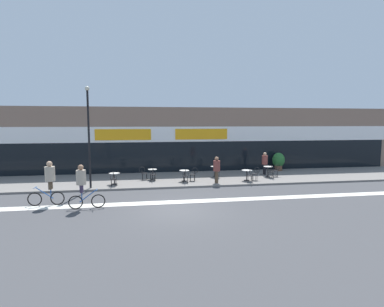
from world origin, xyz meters
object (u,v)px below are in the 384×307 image
(bistro_table_2, at_px, (184,173))
(lamp_post, at_px, (89,131))
(cafe_chair_1_near, at_px, (153,174))
(cafe_chair_0_near, at_px, (113,178))
(cafe_chair_2_side, at_px, (194,173))
(cafe_chair_4_near, at_px, (250,175))
(bistro_table_0, at_px, (114,176))
(bistro_table_1, at_px, (153,172))
(cafe_chair_1_side, at_px, (143,172))
(cafe_chair_4_side, at_px, (256,173))
(pedestrian_far_end, at_px, (265,161))
(cafe_chair_2_near, at_px, (186,175))
(cafe_chair_3_near, at_px, (217,171))
(bistro_table_5, at_px, (268,169))
(cafe_chair_5_near, at_px, (272,171))
(bistro_table_3, at_px, (215,169))
(pedestrian_near_end, at_px, (217,167))
(cafe_chair_5_side, at_px, (276,170))
(cyclist_1, at_px, (82,183))
(cyclist_0, at_px, (49,179))
(bistro_table_4, at_px, (247,173))
(planter_pot, at_px, (278,161))

(bistro_table_2, relative_size, lamp_post, 0.12)
(cafe_chair_1_near, bearing_deg, cafe_chair_0_near, 111.40)
(cafe_chair_2_side, relative_size, cafe_chair_4_near, 1.00)
(bistro_table_0, xyz_separation_m, bistro_table_1, (2.45, 1.23, -0.01))
(cafe_chair_0_near, xyz_separation_m, cafe_chair_1_side, (1.82, 1.84, 0.00))
(bistro_table_0, xyz_separation_m, cafe_chair_0_near, (0.00, -0.63, 0.01))
(cafe_chair_0_near, bearing_deg, cafe_chair_4_side, -89.94)
(cafe_chair_0_near, xyz_separation_m, cafe_chair_4_side, (9.38, 0.41, 0.00))
(cafe_chair_1_side, height_order, pedestrian_far_end, pedestrian_far_end)
(cafe_chair_2_near, distance_m, cafe_chair_2_side, 0.89)
(cafe_chair_2_near, height_order, cafe_chair_3_near, same)
(bistro_table_2, distance_m, cafe_chair_3_near, 2.46)
(cafe_chair_4_side, bearing_deg, bistro_table_1, -8.61)
(bistro_table_5, distance_m, cafe_chair_5_near, 0.63)
(bistro_table_3, height_order, pedestrian_near_end, pedestrian_near_end)
(bistro_table_5, height_order, cafe_chair_5_near, cafe_chair_5_near)
(bistro_table_0, height_order, cafe_chair_1_near, cafe_chair_1_near)
(bistro_table_0, distance_m, cafe_chair_4_side, 9.39)
(cafe_chair_5_side, height_order, lamp_post, lamp_post)
(bistro_table_1, distance_m, bistro_table_5, 8.31)
(bistro_table_1, relative_size, cafe_chair_2_side, 0.79)
(bistro_table_0, relative_size, cyclist_1, 0.34)
(cafe_chair_0_near, xyz_separation_m, cafe_chair_4_near, (8.75, -0.21, 0.00))
(cafe_chair_1_side, relative_size, cafe_chair_5_side, 1.00)
(cafe_chair_5_side, bearing_deg, cafe_chair_1_near, 6.80)
(bistro_table_3, relative_size, cafe_chair_3_near, 0.86)
(bistro_table_5, xyz_separation_m, cyclist_0, (-13.46, -4.98, 0.65))
(bistro_table_5, height_order, cafe_chair_5_side, cafe_chair_5_side)
(cafe_chair_1_side, height_order, lamp_post, lamp_post)
(pedestrian_near_end, bearing_deg, cafe_chair_1_side, -33.90)
(bistro_table_1, bearing_deg, lamp_post, -150.69)
(bistro_table_5, bearing_deg, bistro_table_2, -174.12)
(cafe_chair_1_near, distance_m, cafe_chair_3_near, 4.49)
(bistro_table_4, distance_m, cafe_chair_0_near, 8.77)
(planter_pot, bearing_deg, pedestrian_near_end, -146.69)
(cyclist_0, bearing_deg, bistro_table_2, -150.29)
(bistro_table_0, height_order, cafe_chair_0_near, cafe_chair_0_near)
(bistro_table_3, distance_m, cyclist_1, 10.22)
(cafe_chair_2_side, xyz_separation_m, cafe_chair_3_near, (1.77, 0.58, 0.00))
(bistro_table_0, relative_size, cafe_chair_0_near, 0.80)
(cafe_chair_5_near, xyz_separation_m, cafe_chair_5_side, (0.62, 0.62, 0.00))
(bistro_table_2, xyz_separation_m, planter_pot, (8.19, 3.14, 0.27))
(cafe_chair_1_near, relative_size, cafe_chair_5_near, 1.00)
(cafe_chair_2_near, relative_size, planter_pot, 0.61)
(cafe_chair_5_near, bearing_deg, planter_pot, -34.00)
(bistro_table_2, bearing_deg, planter_pot, 20.99)
(cafe_chair_2_near, distance_m, cafe_chair_3_near, 2.68)
(cafe_chair_3_near, height_order, cafe_chair_5_side, same)
(bistro_table_1, bearing_deg, bistro_table_2, -24.64)
(cyclist_1, height_order, pedestrian_far_end, cyclist_1)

